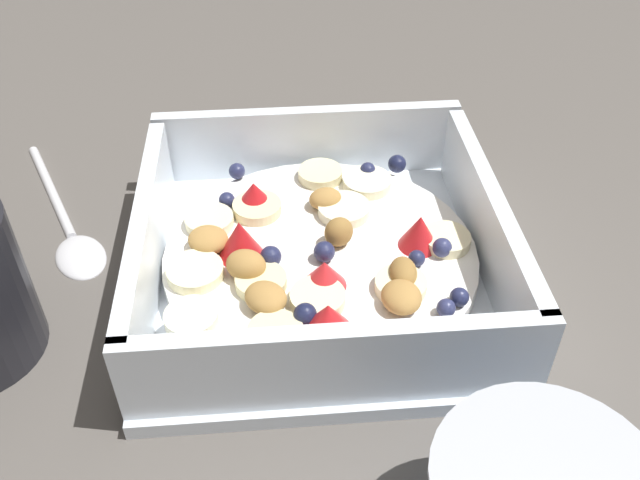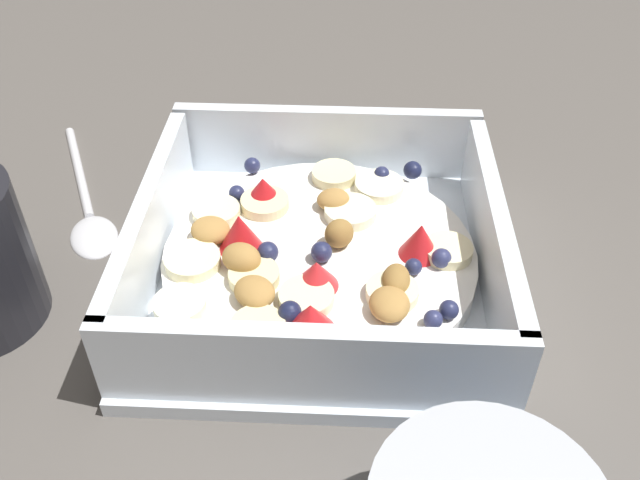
# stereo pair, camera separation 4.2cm
# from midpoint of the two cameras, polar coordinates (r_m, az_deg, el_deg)

# --- Properties ---
(ground_plane) EXTENTS (2.40, 2.40, 0.00)m
(ground_plane) POSITION_cam_midpoint_polar(r_m,az_deg,el_deg) (0.44, 0.97, -3.43)
(ground_plane) COLOR #56514C
(fruit_bowl) EXTENTS (0.22, 0.22, 0.06)m
(fruit_bowl) POSITION_cam_midpoint_polar(r_m,az_deg,el_deg) (0.43, 2.67, -1.25)
(fruit_bowl) COLOR white
(fruit_bowl) RESTS_ON ground
(spoon) EXTENTS (0.09, 0.17, 0.01)m
(spoon) POSITION_cam_midpoint_polar(r_m,az_deg,el_deg) (0.51, -16.57, 2.27)
(spoon) COLOR silver
(spoon) RESTS_ON ground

